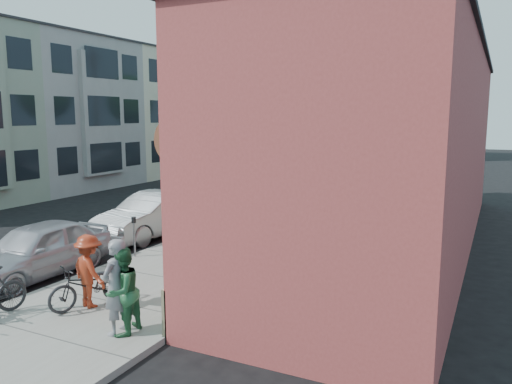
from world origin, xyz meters
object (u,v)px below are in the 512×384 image
at_px(patio_chair_a, 203,281).
at_px(car_3, 284,179).
at_px(parking_meter_far, 272,187).
at_px(car_1, 154,215).
at_px(tree_bare, 265,146).
at_px(parking_meter_near, 134,230).
at_px(tree_leafy_mid, 329,87).
at_px(tree_leafy_far, 369,96).
at_px(car_0, 37,250).
at_px(car_2, 240,190).
at_px(patio_chair_b, 200,281).
at_px(cyclist, 89,271).
at_px(bus, 304,149).
at_px(patron_grey, 116,286).
at_px(patron_green, 122,291).
at_px(car_4, 315,170).
at_px(utility_pole_near, 233,91).

distance_m(patio_chair_a, car_3, 18.47).
bearing_deg(parking_meter_far, car_1, -101.00).
bearing_deg(parking_meter_far, patio_chair_a, -72.91).
xyz_separation_m(parking_meter_far, tree_bare, (0.55, -2.07, 2.14)).
relative_size(parking_meter_near, tree_leafy_mid, 0.15).
relative_size(patio_chair_a, car_3, 0.18).
distance_m(tree_bare, tree_leafy_far, 18.94).
relative_size(car_0, car_2, 0.78).
xyz_separation_m(parking_meter_near, patio_chair_b, (3.75, -2.16, -0.39)).
xyz_separation_m(tree_leafy_far, car_1, (-2.00, -24.13, -5.07)).
xyz_separation_m(tree_bare, car_0, (-2.00, -10.61, -2.35)).
bearing_deg(parking_meter_near, cyclist, -64.34).
xyz_separation_m(car_0, car_2, (-0.00, 11.99, 0.08)).
distance_m(tree_bare, bus, 20.49).
height_order(patio_chair_b, patron_grey, patron_grey).
bearing_deg(tree_bare, tree_leafy_mid, 90.00).
distance_m(parking_meter_near, patron_green, 5.60).
height_order(tree_bare, patio_chair_a, tree_bare).
bearing_deg(patron_green, car_4, -173.28).
bearing_deg(car_0, patio_chair_a, 1.62).
bearing_deg(car_2, car_4, 89.45).
xyz_separation_m(patron_green, cyclist, (-1.65, 0.79, -0.04)).
distance_m(tree_leafy_far, car_1, 24.74).
bearing_deg(bus, patron_green, -77.83).
bearing_deg(car_4, patron_green, -78.65).
distance_m(tree_leafy_mid, car_0, 20.31).
relative_size(tree_leafy_far, car_3, 1.63).
bearing_deg(bus, car_4, -66.16).
bearing_deg(parking_meter_far, patron_grey, -77.50).
bearing_deg(tree_leafy_mid, parking_meter_far, -94.62).
relative_size(patio_chair_b, patron_grey, 0.46).
height_order(cyclist, car_0, cyclist).
xyz_separation_m(parking_meter_far, car_2, (-1.45, -0.70, -0.14)).
xyz_separation_m(parking_meter_near, patron_green, (3.41, -4.45, 0.05)).
height_order(patron_green, car_4, patron_green).
height_order(tree_bare, patron_green, tree_bare).
bearing_deg(cyclist, car_3, -64.34).
distance_m(car_2, car_3, 5.92).
bearing_deg(car_0, car_2, 88.91).
bearing_deg(car_2, utility_pole_near, -66.06).
bearing_deg(car_4, parking_meter_far, -81.65).
height_order(tree_leafy_far, bus, tree_leafy_far).
xyz_separation_m(utility_pole_near, car_4, (-1.59, 14.61, -4.68)).
bearing_deg(car_0, cyclist, -22.95).
relative_size(tree_leafy_mid, patio_chair_b, 9.12).
bearing_deg(utility_pole_near, parking_meter_far, 91.92).
bearing_deg(patron_grey, patron_green, 98.53).
bearing_deg(patio_chair_b, car_2, 126.21).
bearing_deg(car_4, patio_chair_b, -76.78).
relative_size(tree_leafy_far, car_2, 1.40).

